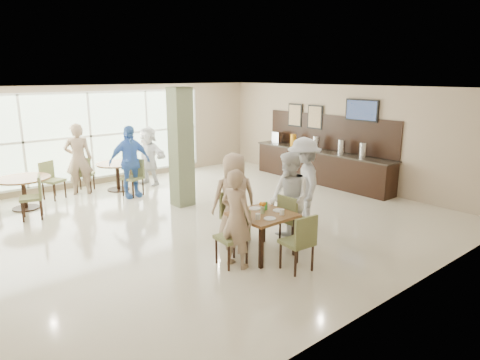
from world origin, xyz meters
TOP-DOWN VIEW (x-y plane):
  - ground at (0.00, 0.00)m, footprint 10.00×10.00m
  - room_shell at (0.00, 0.00)m, footprint 10.00×10.00m
  - window_bank at (-0.50, 4.46)m, footprint 7.00×0.04m
  - column at (0.40, 1.20)m, footprint 0.45×0.45m
  - main_table at (-0.13, -2.20)m, footprint 0.95×0.95m
  - round_table_left at (-2.61, 3.30)m, footprint 1.21×1.21m
  - round_table_right at (-0.21, 3.50)m, footprint 1.11×1.11m
  - chairs_main_table at (-0.09, -2.21)m, footprint 1.92×2.13m
  - chairs_table_left at (-2.61, 3.29)m, footprint 2.13×1.92m
  - chairs_table_right at (-0.21, 3.52)m, footprint 2.06×1.84m
  - tabletop_clutter at (-0.11, -2.22)m, footprint 0.76×0.77m
  - buffet_counter at (4.70, 0.51)m, footprint 0.64×4.70m
  - wall_tv at (4.94, -0.60)m, footprint 0.06×1.00m
  - framed_art_a at (4.95, 1.00)m, footprint 0.05×0.55m
  - framed_art_b at (4.95, 1.80)m, footprint 0.05×0.55m
  - teen_left at (-0.78, -2.28)m, footprint 0.52×0.67m
  - teen_far at (-0.13, -1.42)m, footprint 0.94×0.75m
  - teen_right at (0.60, -2.13)m, footprint 0.89×1.00m
  - teen_standing at (1.48, -1.69)m, footprint 1.24×1.38m
  - adult_a at (-0.24, 2.64)m, footprint 1.11×0.67m
  - adult_b at (0.74, 3.50)m, footprint 1.07×1.67m
  - adult_standing at (-1.14, 3.74)m, footprint 0.80×0.67m

SIDE VIEW (x-z plane):
  - ground at x=0.00m, z-range 0.00..0.00m
  - chairs_main_table at x=-0.09m, z-range 0.00..0.95m
  - chairs_table_left at x=-2.61m, z-range 0.00..0.95m
  - chairs_table_right at x=-0.21m, z-range 0.00..0.95m
  - buffet_counter at x=4.70m, z-range -0.42..1.53m
  - round_table_right at x=-0.21m, z-range 0.20..0.95m
  - round_table_left at x=-2.61m, z-range 0.22..0.97m
  - main_table at x=-0.13m, z-range 0.28..1.03m
  - tabletop_clutter at x=-0.11m, z-range 0.71..0.91m
  - teen_left at x=-0.78m, z-range 0.00..1.64m
  - adult_b at x=0.74m, z-range 0.00..1.67m
  - teen_far at x=-0.13m, z-range 0.00..1.70m
  - teen_right at x=0.60m, z-range 0.00..1.72m
  - adult_a at x=-0.24m, z-range 0.00..1.84m
  - teen_standing at x=1.48m, z-range 0.00..1.86m
  - adult_standing at x=-1.14m, z-range 0.00..1.87m
  - window_bank at x=-0.50m, z-range -2.10..4.90m
  - column at x=0.40m, z-range 0.00..2.80m
  - room_shell at x=0.00m, z-range -3.30..6.70m
  - framed_art_a at x=4.95m, z-range 1.50..2.20m
  - framed_art_b at x=4.95m, z-range 1.50..2.20m
  - wall_tv at x=4.94m, z-range 1.86..2.44m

